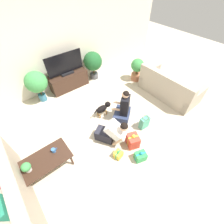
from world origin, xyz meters
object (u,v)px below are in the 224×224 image
object	(u,v)px
tv_console	(69,81)
gift_box_b	(118,154)
gift_box_c	(140,156)
mug	(54,150)
potted_plant_corner_right	(137,68)
sofa_left	(4,200)
sofa_right	(169,87)
gift_box_a	(133,141)
gift_bag_a	(144,123)
coffee_table	(45,161)
person_kneeling	(112,132)
potted_plant_back_left	(36,83)
dog	(103,108)
tabletop_plant	(26,167)
potted_plant_back_right	(93,62)
tv	(65,65)
person_sitting	(123,110)

from	to	relation	value
tv_console	gift_box_b	bearing A→B (deg)	-97.76
gift_box_c	mug	xyz separation A→B (m)	(-1.43, 1.10, 0.35)
potted_plant_corner_right	mug	world-z (taller)	potted_plant_corner_right
gift_box_c	mug	world-z (taller)	mug
sofa_left	gift_box_c	world-z (taller)	sofa_left
sofa_right	tv_console	world-z (taller)	sofa_right
sofa_right	tv_console	size ratio (longest dim) A/B	1.46
gift_box_a	gift_bag_a	size ratio (longest dim) A/B	1.04
coffee_table	person_kneeling	xyz separation A→B (m)	(1.49, -0.28, -0.04)
sofa_left	gift_box_b	xyz separation A→B (m)	(2.14, -0.52, -0.21)
coffee_table	potted_plant_back_left	distance (m)	2.38
coffee_table	gift_box_c	world-z (taller)	coffee_table
sofa_left	coffee_table	bearing A→B (deg)	102.83
potted_plant_back_left	dog	bearing A→B (deg)	-56.98
coffee_table	tabletop_plant	bearing A→B (deg)	-176.37
sofa_right	gift_box_c	xyz separation A→B (m)	(-2.31, -1.00, -0.19)
sofa_left	tv_console	bearing A→B (deg)	134.17
potted_plant_back_left	tabletop_plant	size ratio (longest dim) A/B	4.40
potted_plant_back_left	dog	world-z (taller)	potted_plant_back_left
potted_plant_back_right	gift_box_a	xyz separation A→B (m)	(-0.91, -2.93, -0.46)
sofa_left	tv	size ratio (longest dim) A/B	1.56
sofa_right	potted_plant_back_right	distance (m)	2.64
potted_plant_back_right	potted_plant_back_left	bearing A→B (deg)	180.00
coffee_table	person_sitting	world-z (taller)	person_sitting
dog	gift_box_c	distance (m)	1.62
mug	gift_box_b	bearing A→B (deg)	-34.76
tv	potted_plant_back_left	bearing A→B (deg)	-177.05
person_kneeling	tabletop_plant	xyz separation A→B (m)	(-1.78, 0.26, 0.21)
sofa_left	tabletop_plant	bearing A→B (deg)	107.68
tv_console	potted_plant_back_right	bearing A→B (deg)	-2.95
tv_console	gift_box_c	xyz separation A→B (m)	(-0.07, -3.35, -0.16)
gift_box_a	gift_box_c	size ratio (longest dim) A/B	1.35
potted_plant_back_left	person_sitting	xyz separation A→B (m)	(1.42, -2.14, -0.31)
person_kneeling	gift_box_b	bearing A→B (deg)	-141.58
coffee_table	potted_plant_back_left	xyz separation A→B (m)	(0.76, 2.24, 0.29)
person_sitting	dog	bearing A→B (deg)	-90.74
sofa_right	tv	size ratio (longest dim) A/B	1.56
gift_box_a	mug	bearing A→B (deg)	154.69
gift_bag_a	potted_plant_back_right	bearing A→B (deg)	83.63
gift_box_c	tabletop_plant	size ratio (longest dim) A/B	1.29
sofa_left	tabletop_plant	xyz separation A→B (m)	(0.53, 0.17, 0.24)
sofa_left	potted_plant_corner_right	bearing A→B (deg)	106.61
person_kneeling	gift_box_c	bearing A→B (deg)	-107.48
dog	gift_box_b	bearing A→B (deg)	156.24
potted_plant_back_left	gift_box_a	xyz separation A→B (m)	(1.03, -2.93, -0.49)
coffee_table	potted_plant_corner_right	distance (m)	4.01
tv	potted_plant_back_left	xyz separation A→B (m)	(-0.97, -0.05, -0.18)
sofa_left	potted_plant_back_right	size ratio (longest dim) A/B	1.87
coffee_table	gift_box_b	size ratio (longest dim) A/B	4.45
potted_plant_back_right	person_sitting	xyz separation A→B (m)	(-0.52, -2.14, -0.29)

